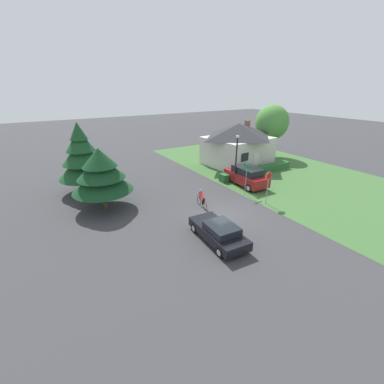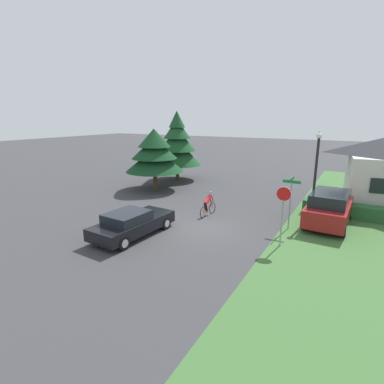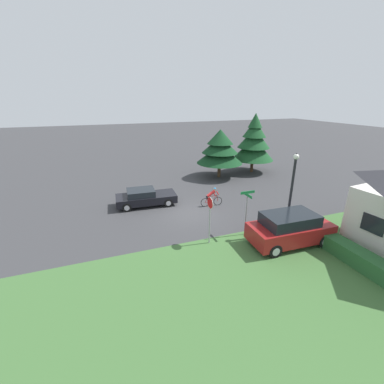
% 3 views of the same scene
% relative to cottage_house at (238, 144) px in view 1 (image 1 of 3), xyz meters
% --- Properties ---
extents(ground_plane, '(140.00, 140.00, 0.00)m').
position_rel_cottage_house_xyz_m(ground_plane, '(-9.99, -10.05, -2.56)').
color(ground_plane, '#38383A').
extents(grass_verge_right, '(16.00, 36.00, 0.01)m').
position_rel_cottage_house_xyz_m(grass_verge_right, '(1.84, -6.05, -2.55)').
color(grass_verge_right, '#3D6633').
rests_on(grass_verge_right, ground).
extents(cottage_house, '(8.27, 7.21, 5.10)m').
position_rel_cottage_house_xyz_m(cottage_house, '(0.00, 0.00, 0.00)').
color(cottage_house, beige).
rests_on(cottage_house, ground).
extents(hedge_row, '(9.76, 0.90, 0.81)m').
position_rel_cottage_house_xyz_m(hedge_row, '(-0.81, -4.31, -2.15)').
color(hedge_row, '#285B2D').
rests_on(hedge_row, ground).
extents(sedan_left_lane, '(2.12, 4.57, 1.30)m').
position_rel_cottage_house_xyz_m(sedan_left_lane, '(-12.38, -12.67, -1.91)').
color(sedan_left_lane, black).
rests_on(sedan_left_lane, ground).
extents(cyclist, '(0.44, 1.69, 1.46)m').
position_rel_cottage_house_xyz_m(cyclist, '(-10.52, -7.99, -1.86)').
color(cyclist, black).
rests_on(cyclist, ground).
extents(parked_suv_right, '(2.23, 4.68, 1.84)m').
position_rel_cottage_house_xyz_m(parked_suv_right, '(-4.10, -6.15, -1.64)').
color(parked_suv_right, maroon).
rests_on(parked_suv_right, ground).
extents(stop_sign, '(0.66, 0.07, 2.78)m').
position_rel_cottage_house_xyz_m(stop_sign, '(-5.69, -10.31, -0.62)').
color(stop_sign, gray).
rests_on(stop_sign, ground).
extents(street_lamp, '(0.31, 0.31, 4.96)m').
position_rel_cottage_house_xyz_m(street_lamp, '(-5.03, -5.56, 0.39)').
color(street_lamp, black).
rests_on(street_lamp, ground).
extents(street_name_sign, '(0.90, 0.90, 2.78)m').
position_rel_cottage_house_xyz_m(street_name_sign, '(-5.84, -7.91, -0.64)').
color(street_name_sign, gray).
rests_on(street_name_sign, ground).
extents(conifer_tall_near, '(4.62, 4.62, 4.86)m').
position_rel_cottage_house_xyz_m(conifer_tall_near, '(-17.21, -4.10, 0.38)').
color(conifer_tall_near, '#4C3823').
rests_on(conifer_tall_near, ground).
extents(conifer_tall_far, '(4.39, 4.39, 6.30)m').
position_rel_cottage_house_xyz_m(conifer_tall_far, '(-17.76, 0.17, 0.74)').
color(conifer_tall_far, '#4C3823').
rests_on(conifer_tall_far, ground).
extents(deciduous_tree_right, '(4.33, 4.33, 6.85)m').
position_rel_cottage_house_xyz_m(deciduous_tree_right, '(6.29, 0.62, 2.00)').
color(deciduous_tree_right, '#4C3823').
rests_on(deciduous_tree_right, ground).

